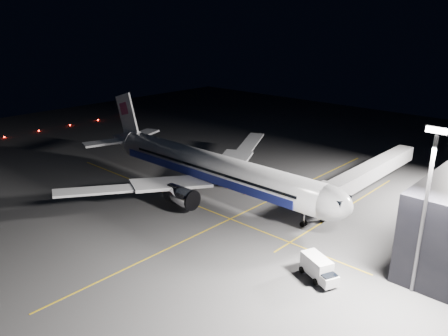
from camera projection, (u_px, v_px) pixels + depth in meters
ground at (212, 194)px, 83.47m from camera, size 200.00×200.00×0.00m
guide_line_main at (253, 208)px, 77.05m from camera, size 0.25×80.00×0.01m
guide_line_cross at (189, 203)px, 79.30m from camera, size 70.00×0.25×0.01m
guide_line_side at (342, 210)px, 76.29m from camera, size 0.25×40.00×0.01m
airliner at (208, 167)px, 82.50m from camera, size 61.48×54.22×16.64m
jet_bridge at (366, 174)px, 80.42m from camera, size 3.60×34.40×6.30m
floodlight_mast_south at (427, 198)px, 49.61m from camera, size 2.40×0.67×20.70m
taxiway_lights at (39, 131)px, 129.65m from camera, size 0.44×60.44×0.44m
service_truck at (319, 268)px, 55.56m from camera, size 6.06×4.30×2.90m
baggage_tug at (219, 160)px, 100.28m from camera, size 3.13×2.76×1.94m
safety_cone_a at (245, 193)px, 83.01m from camera, size 0.40×0.40×0.60m
safety_cone_b at (227, 187)px, 86.02m from camera, size 0.42×0.42×0.63m
safety_cone_c at (256, 179)px, 90.43m from camera, size 0.39×0.39×0.58m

